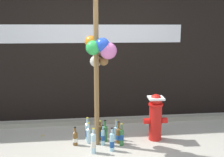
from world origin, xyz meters
The scene contains 17 objects.
ground_plane centered at (0.00, 0.00, 0.00)m, with size 14.00×14.00×0.00m, color #ADA899.
building_wall centered at (0.00, 1.83, 1.80)m, with size 10.00×0.21×3.60m.
curb_strip centered at (0.00, 1.36, 0.04)m, with size 8.00×0.12×0.08m, color gray.
memorial_post centered at (-0.11, 0.41, 1.64)m, with size 0.53×0.45×2.73m.
fire_hydrant centered at (0.81, 0.51, 0.41)m, with size 0.39×0.26×0.77m.
bottle_0 centered at (0.05, 0.17, 0.14)m, with size 0.07×0.07×0.36m.
bottle_1 centered at (-0.02, 0.53, 0.15)m, with size 0.08×0.08×0.36m.
bottle_2 centered at (0.23, 0.34, 0.14)m, with size 0.07×0.07×0.36m.
bottle_3 centered at (-0.23, 0.13, 0.16)m, with size 0.08×0.08×0.39m.
bottle_4 centered at (-0.30, 0.62, 0.15)m, with size 0.08×0.08×0.39m.
bottle_5 centered at (-0.10, 0.61, 0.13)m, with size 0.08×0.08×0.33m.
bottle_6 centered at (0.19, 0.44, 0.13)m, with size 0.08×0.08×0.36m.
bottle_7 centered at (-0.07, 0.39, 0.14)m, with size 0.06×0.06×0.34m.
bottle_8 centered at (-0.29, 0.49, 0.14)m, with size 0.07×0.07×0.34m.
bottle_9 centered at (0.17, 0.57, 0.13)m, with size 0.07×0.07×0.35m.
bottle_10 centered at (-0.50, 0.44, 0.12)m, with size 0.08×0.08×0.30m.
litter_0 centered at (-1.06, 0.89, 0.00)m, with size 0.07×0.07×0.01m, color tan.
Camera 1 is at (-0.41, -3.63, 1.84)m, focal length 43.59 mm.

